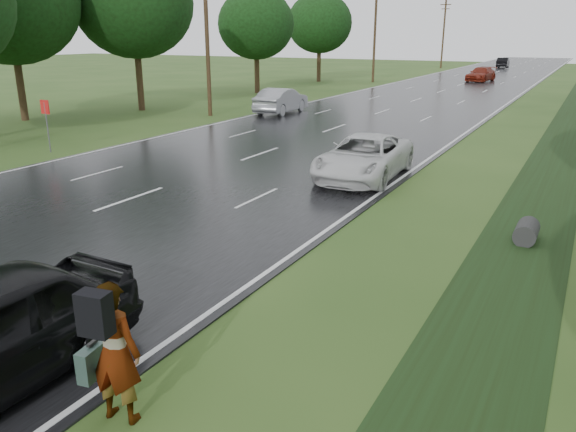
# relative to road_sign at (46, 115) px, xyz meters

# --- Properties ---
(road) EXTENTS (14.00, 180.00, 0.04)m
(road) POSITION_rel_road_sign_xyz_m (8.50, 33.00, -1.62)
(road) COLOR black
(road) RESTS_ON ground
(edge_stripe_east) EXTENTS (0.12, 180.00, 0.01)m
(edge_stripe_east) POSITION_rel_road_sign_xyz_m (15.25, 33.00, -1.60)
(edge_stripe_east) COLOR silver
(edge_stripe_east) RESTS_ON road
(edge_stripe_west) EXTENTS (0.12, 180.00, 0.01)m
(edge_stripe_west) POSITION_rel_road_sign_xyz_m (1.75, 33.00, -1.60)
(edge_stripe_west) COLOR silver
(edge_stripe_west) RESTS_ON road
(center_line) EXTENTS (0.12, 180.00, 0.01)m
(center_line) POSITION_rel_road_sign_xyz_m (8.50, 33.00, -1.60)
(center_line) COLOR silver
(center_line) RESTS_ON road
(drainage_ditch) EXTENTS (2.20, 120.00, 0.56)m
(drainage_ditch) POSITION_rel_road_sign_xyz_m (20.00, 6.71, -1.61)
(drainage_ditch) COLOR black
(drainage_ditch) RESTS_ON ground
(road_sign) EXTENTS (0.50, 0.06, 2.30)m
(road_sign) POSITION_rel_road_sign_xyz_m (0.00, 0.00, 0.00)
(road_sign) COLOR slate
(road_sign) RESTS_ON ground
(utility_pole_mid) EXTENTS (1.60, 0.26, 10.00)m
(utility_pole_mid) POSITION_rel_road_sign_xyz_m (-0.70, 13.00, 3.55)
(utility_pole_mid) COLOR #392B17
(utility_pole_mid) RESTS_ON ground
(utility_pole_far) EXTENTS (1.60, 0.26, 10.00)m
(utility_pole_far) POSITION_rel_road_sign_xyz_m (-0.70, 43.00, 3.55)
(utility_pole_far) COLOR #392B17
(utility_pole_far) RESTS_ON ground
(utility_pole_distant) EXTENTS (1.60, 0.26, 10.00)m
(utility_pole_distant) POSITION_rel_road_sign_xyz_m (-0.70, 73.00, 3.55)
(utility_pole_distant) COLOR #392B17
(utility_pole_distant) RESTS_ON ground
(tree_west_c) EXTENTS (7.80, 7.80, 10.43)m
(tree_west_c) POSITION_rel_road_sign_xyz_m (-6.50, 13.00, 5.27)
(tree_west_c) COLOR #392B17
(tree_west_c) RESTS_ON ground
(tree_west_d) EXTENTS (6.60, 6.60, 8.80)m
(tree_west_d) POSITION_rel_road_sign_xyz_m (-5.70, 27.00, 4.18)
(tree_west_d) COLOR #392B17
(tree_west_d) RESTS_ON ground
(tree_west_e) EXTENTS (8.00, 8.00, 10.44)m
(tree_west_e) POSITION_rel_road_sign_xyz_m (-9.50, 6.00, 5.19)
(tree_west_e) COLOR #392B17
(tree_west_e) RESTS_ON ground
(tree_west_f) EXTENTS (7.00, 7.00, 9.29)m
(tree_west_f) POSITION_rel_road_sign_xyz_m (-6.30, 41.00, 4.49)
(tree_west_f) COLOR #392B17
(tree_west_f) RESTS_ON ground
(pedestrian) EXTENTS (1.00, 0.78, 2.04)m
(pedestrian) POSITION_rel_road_sign_xyz_m (15.93, -12.05, -0.59)
(pedestrian) COLOR #A5998C
(pedestrian) RESTS_ON ground
(white_pickup) EXTENTS (2.79, 5.58, 1.52)m
(white_pickup) POSITION_rel_road_sign_xyz_m (14.00, 2.15, -0.84)
(white_pickup) COLOR silver
(white_pickup) RESTS_ON road
(silver_sedan) EXTENTS (1.97, 5.03, 1.63)m
(silver_sedan) POSITION_rel_road_sign_xyz_m (2.89, 15.98, -0.79)
(silver_sedan) COLOR gray
(silver_sedan) RESTS_ON road
(far_car_red) EXTENTS (2.83, 5.45, 1.51)m
(far_car_red) POSITION_rel_road_sign_xyz_m (9.50, 49.41, -0.85)
(far_car_red) COLOR maroon
(far_car_red) RESTS_ON road
(far_car_dark) EXTENTS (1.83, 4.64, 1.50)m
(far_car_dark) POSITION_rel_road_sign_xyz_m (7.50, 78.68, -0.85)
(far_car_dark) COLOR black
(far_car_dark) RESTS_ON road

